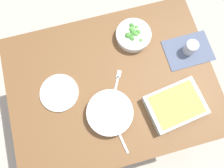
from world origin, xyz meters
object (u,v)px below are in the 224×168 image
Objects in this scene: broccoli_bowl at (133,35)px; spoon_by_broccoli at (133,44)px; drink_cup at (190,48)px; fork_on_table at (117,82)px; stew_bowl at (110,113)px; side_plate at (59,93)px; spoon_by_stew at (119,133)px; baking_dish at (175,105)px.

spoon_by_broccoli is (0.01, 0.04, -0.03)m from broccoli_bowl.
fork_on_table is at bearing 9.89° from drink_cup.
side_plate is (0.25, -0.19, -0.03)m from stew_bowl.
drink_cup is at bearing 157.48° from spoon_by_broccoli.
spoon_by_stew is (0.53, 0.36, -0.03)m from drink_cup.
drink_cup reaches higher than fork_on_table.
drink_cup is 0.48× the size of spoon_by_stew.
spoon_by_broccoli is at bearing -114.81° from spoon_by_stew.
spoon_by_stew is (0.23, 0.53, -0.03)m from broccoli_bowl.
spoon_by_stew is at bearing 76.90° from fork_on_table.
broccoli_bowl reaches higher than stew_bowl.
side_plate is 1.25× the size of spoon_by_stew.
spoon_by_broccoli is (-0.49, -0.18, -0.00)m from side_plate.
drink_cup is (-0.55, -0.24, 0.01)m from stew_bowl.
baking_dish is 0.44m from spoon_by_broccoli.
spoon_by_stew is (0.34, 0.06, -0.03)m from baking_dish.
broccoli_bowl reaches higher than baking_dish.
side_plate is 0.41m from spoon_by_stew.
drink_cup is at bearing -176.04° from side_plate.
broccoli_bowl is at bearing -124.14° from fork_on_table.
drink_cup is at bearing -123.16° from baking_dish.
stew_bowl is at bearing -8.58° from baking_dish.
drink_cup is 0.80m from side_plate.
baking_dish is at bearing 171.42° from stew_bowl.
broccoli_bowl reaches higher than spoon_by_stew.
drink_cup reaches higher than side_plate.
side_plate is at bearing -37.15° from stew_bowl.
spoon_by_broccoli is at bearing -123.56° from stew_bowl.
spoon_by_stew is at bearing 131.26° from side_plate.
baking_dish is 3.86× the size of drink_cup.
baking_dish reaches higher than spoon_by_broccoli.
baking_dish is 0.34m from spoon_by_stew.
drink_cup is at bearing -145.83° from spoon_by_stew.
stew_bowl is 1.46× the size of spoon_by_broccoli.
spoon_by_broccoli is 1.06× the size of fork_on_table.
side_plate reaches higher than spoon_by_broccoli.
side_plate is (0.80, 0.06, -0.03)m from drink_cup.
side_plate is at bearing 20.27° from spoon_by_broccoli.
stew_bowl reaches higher than spoon_by_stew.
broccoli_bowl is 0.05m from spoon_by_broccoli.
baking_dish is 0.65m from side_plate.
broccoli_bowl is at bearing -113.91° from spoon_by_stew.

